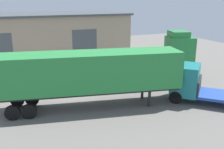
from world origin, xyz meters
name	(u,v)px	position (x,y,z in m)	size (l,w,h in m)	color
ground_plane	(77,102)	(0.00, 0.00, 0.00)	(60.00, 60.00, 0.00)	slate
warehouse_building	(38,34)	(0.00, 18.27, 2.72)	(23.49, 9.06, 5.42)	tan
container_trailer_green	(92,72)	(0.85, -1.15, 2.49)	(12.33, 4.85, 3.87)	#28843D
flatbed_truck_teal	(203,85)	(8.53, -3.44, 1.26)	(7.53, 7.58, 2.67)	#197075
tractor_unit_green	(175,53)	(11.35, 3.93, 1.99)	(6.85, 4.13, 4.23)	#28843D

